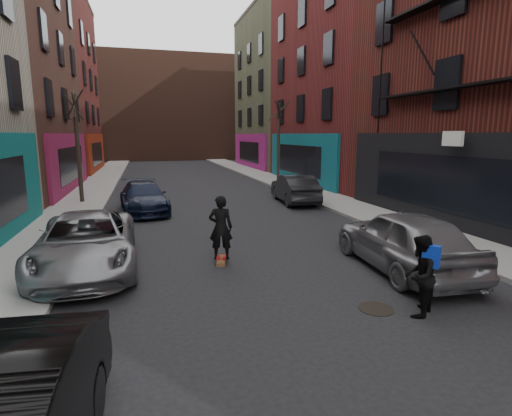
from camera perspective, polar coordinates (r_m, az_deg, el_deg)
sidewalk_left at (r=33.70m, az=-20.91°, el=4.02°), size 2.50×84.00×0.13m
sidewalk_right at (r=34.82m, az=0.08°, el=4.89°), size 2.50×84.00×0.13m
buildings_right at (r=25.90m, az=26.20°, el=19.58°), size 12.00×56.00×16.00m
building_far at (r=59.57m, az=-12.90°, el=13.62°), size 40.00×10.00×14.00m
tree_left_far at (r=21.61m, az=-24.21°, el=9.40°), size 2.00×2.00×6.50m
tree_right_far at (r=28.91m, az=3.23°, el=10.62°), size 2.00×2.00×6.80m
parked_left_far at (r=11.09m, az=-23.08°, el=-4.56°), size 2.61×5.28×1.44m
parked_left_end at (r=18.54m, az=-15.78°, el=1.49°), size 2.35×4.81×1.35m
parked_right_far at (r=10.85m, az=20.35°, el=-4.26°), size 2.21×4.81×1.60m
parked_right_end at (r=20.43m, az=5.53°, el=2.77°), size 1.90×4.49×1.44m
skateboard at (r=11.01m, az=-4.99°, el=-7.49°), size 0.40×0.83×0.10m
skateboarder at (r=10.76m, az=-5.07°, el=-2.80°), size 0.72×0.56×1.75m
pedestrian at (r=8.28m, az=22.34°, el=-8.89°), size 0.97×0.94×1.58m
manhole at (r=8.57m, az=16.78°, el=-13.60°), size 0.71×0.71×0.01m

